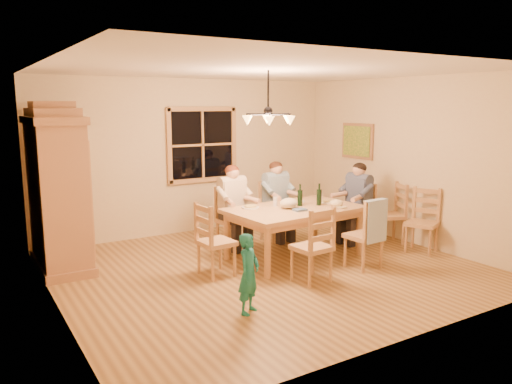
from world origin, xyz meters
TOP-DOWN VIEW (x-y plane):
  - floor at (0.00, 0.00)m, footprint 5.50×5.50m
  - ceiling at (0.00, 0.00)m, footprint 5.50×5.00m
  - wall_back at (0.00, 2.50)m, footprint 5.50×0.02m
  - wall_left at (-2.75, 0.00)m, footprint 0.02×5.00m
  - wall_right at (2.75, 0.00)m, footprint 0.02×5.00m
  - window at (0.20, 2.47)m, footprint 1.30×0.06m
  - painting at (2.71, 1.20)m, footprint 0.06×0.78m
  - chandelier at (-0.00, 0.00)m, footprint 0.77×0.68m
  - armoire at (-2.42, 1.55)m, footprint 0.66×1.40m
  - dining_table at (0.62, 0.23)m, footprint 2.03×1.33m
  - chair_far_left at (0.06, 1.11)m, footprint 0.47×0.45m
  - chair_far_right at (0.92, 1.17)m, footprint 0.47×0.45m
  - chair_near_left at (0.20, -0.72)m, footprint 0.47×0.45m
  - chair_near_right at (1.17, -0.65)m, footprint 0.47×0.45m
  - chair_end_left at (-0.73, 0.12)m, footprint 0.45×0.47m
  - chair_end_right at (1.96, 0.33)m, footprint 0.45×0.47m
  - adult_woman at (0.06, 1.11)m, footprint 0.42×0.45m
  - adult_plaid_man at (0.92, 1.17)m, footprint 0.42×0.45m
  - adult_slate_man at (1.96, 0.33)m, footprint 0.45×0.42m
  - towel at (1.19, -0.84)m, footprint 0.39×0.13m
  - wine_bottle_a at (0.76, 0.29)m, footprint 0.08×0.08m
  - wine_bottle_b at (1.04, 0.19)m, footprint 0.08×0.08m
  - plate_woman at (0.04, 0.54)m, footprint 0.26×0.26m
  - plate_plaid at (0.89, 0.55)m, footprint 0.26×0.26m
  - plate_slate at (1.28, 0.27)m, footprint 0.26×0.26m
  - wine_glass_a at (0.43, 0.46)m, footprint 0.06×0.06m
  - wine_glass_b at (1.24, 0.41)m, footprint 0.06×0.06m
  - cap at (1.17, -0.05)m, footprint 0.20×0.20m
  - napkin at (0.55, 0.00)m, footprint 0.19×0.15m
  - cloth_bundle at (0.51, 0.22)m, footprint 0.28×0.22m
  - child at (-0.98, -1.15)m, footprint 0.39×0.36m
  - chair_spare_front at (2.45, -0.57)m, footprint 0.56×0.57m
  - chair_spare_back at (2.45, 0.09)m, footprint 0.56×0.57m

SIDE VIEW (x-z plane):
  - floor at x=0.00m, z-range 0.00..0.00m
  - chair_far_left at x=0.06m, z-range -0.19..0.80m
  - chair_far_right at x=0.92m, z-range -0.19..0.80m
  - chair_near_left at x=0.20m, z-range -0.19..0.80m
  - chair_near_right at x=1.17m, z-range -0.19..0.80m
  - chair_end_left at x=-0.73m, z-range -0.19..0.80m
  - chair_end_right at x=1.96m, z-range -0.19..0.80m
  - chair_spare_front at x=2.45m, z-range -0.19..0.80m
  - chair_spare_back at x=2.45m, z-range -0.19..0.80m
  - child at x=-0.98m, z-range 0.00..0.89m
  - dining_table at x=0.62m, z-range 0.28..1.04m
  - towel at x=1.19m, z-range 0.41..0.99m
  - plate_woman at x=0.04m, z-range 0.76..0.78m
  - plate_plaid at x=0.89m, z-range 0.76..0.78m
  - plate_slate at x=1.28m, z-range 0.76..0.78m
  - napkin at x=0.55m, z-range 0.76..0.79m
  - cap at x=1.17m, z-range 0.76..0.87m
  - wine_glass_a at x=0.43m, z-range 0.76..0.90m
  - wine_glass_b at x=1.24m, z-range 0.76..0.90m
  - cloth_bundle at x=0.51m, z-range 0.76..0.91m
  - adult_woman at x=0.06m, z-range 0.40..1.28m
  - adult_plaid_man at x=0.92m, z-range 0.40..1.28m
  - adult_slate_man at x=1.96m, z-range 0.40..1.28m
  - wine_bottle_a at x=0.76m, z-range 0.76..1.09m
  - wine_bottle_b at x=1.04m, z-range 0.76..1.09m
  - armoire at x=-2.42m, z-range -0.09..2.21m
  - wall_back at x=0.00m, z-range 0.00..2.70m
  - wall_left at x=-2.75m, z-range 0.00..2.70m
  - wall_right at x=2.75m, z-range 0.00..2.70m
  - window at x=0.20m, z-range 0.90..2.20m
  - painting at x=2.71m, z-range 1.28..1.92m
  - chandelier at x=0.00m, z-range 1.72..2.43m
  - ceiling at x=0.00m, z-range 2.69..2.71m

